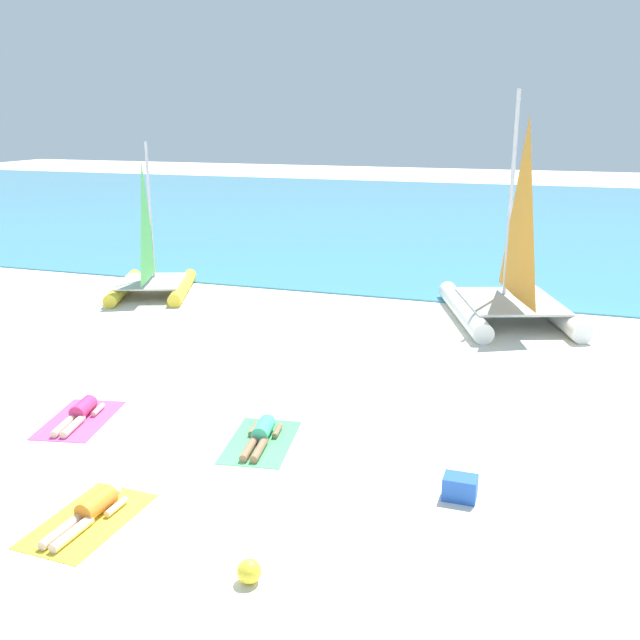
# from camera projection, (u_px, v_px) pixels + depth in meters

# --- Properties ---
(ground_plane) EXTENTS (120.00, 120.00, 0.00)m
(ground_plane) POSITION_uv_depth(u_px,v_px,m) (369.00, 321.00, 20.02)
(ground_plane) COLOR silver
(ocean_water) EXTENTS (120.00, 40.00, 0.05)m
(ocean_water) POSITION_uv_depth(u_px,v_px,m) (470.00, 216.00, 40.62)
(ocean_water) COLOR teal
(ocean_water) RESTS_ON ground
(sailboat_yellow) EXTENTS (3.48, 4.24, 4.76)m
(sailboat_yellow) POSITION_uv_depth(u_px,v_px,m) (151.00, 273.00, 22.74)
(sailboat_yellow) COLOR yellow
(sailboat_yellow) RESTS_ON ground
(sailboat_white) EXTENTS (4.47, 5.52, 6.23)m
(sailboat_white) POSITION_uv_depth(u_px,v_px,m) (511.00, 288.00, 19.80)
(sailboat_white) COLOR white
(sailboat_white) RESTS_ON ground
(towel_left) EXTENTS (1.46, 2.08, 0.01)m
(towel_left) POSITION_uv_depth(u_px,v_px,m) (79.00, 420.00, 13.50)
(towel_left) COLOR #D84C99
(towel_left) RESTS_ON ground
(sunbather_left) EXTENTS (0.71, 1.56, 0.30)m
(sunbather_left) POSITION_uv_depth(u_px,v_px,m) (80.00, 412.00, 13.53)
(sunbather_left) COLOR #D83372
(sunbather_left) RESTS_ON towel_left
(towel_middle) EXTENTS (1.17, 1.94, 0.01)m
(towel_middle) POSITION_uv_depth(u_px,v_px,m) (88.00, 520.00, 10.15)
(towel_middle) COLOR yellow
(towel_middle) RESTS_ON ground
(sunbather_middle) EXTENTS (0.56, 1.56, 0.30)m
(sunbather_middle) POSITION_uv_depth(u_px,v_px,m) (91.00, 510.00, 10.18)
(sunbather_middle) COLOR orange
(sunbather_middle) RESTS_ON towel_middle
(towel_right) EXTENTS (1.38, 2.05, 0.01)m
(towel_right) POSITION_uv_depth(u_px,v_px,m) (261.00, 442.00, 12.59)
(towel_right) COLOR #4CB266
(towel_right) RESTS_ON ground
(sunbather_right) EXTENTS (0.64, 1.57, 0.30)m
(sunbather_right) POSITION_uv_depth(u_px,v_px,m) (262.00, 434.00, 12.62)
(sunbather_right) COLOR #3FB28C
(sunbather_right) RESTS_ON towel_right
(beach_ball) EXTENTS (0.31, 0.31, 0.31)m
(beach_ball) POSITION_uv_depth(u_px,v_px,m) (249.00, 571.00, 8.78)
(beach_ball) COLOR yellow
(beach_ball) RESTS_ON ground
(cooler_box) EXTENTS (0.50, 0.36, 0.36)m
(cooler_box) POSITION_uv_depth(u_px,v_px,m) (460.00, 488.00, 10.70)
(cooler_box) COLOR blue
(cooler_box) RESTS_ON ground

